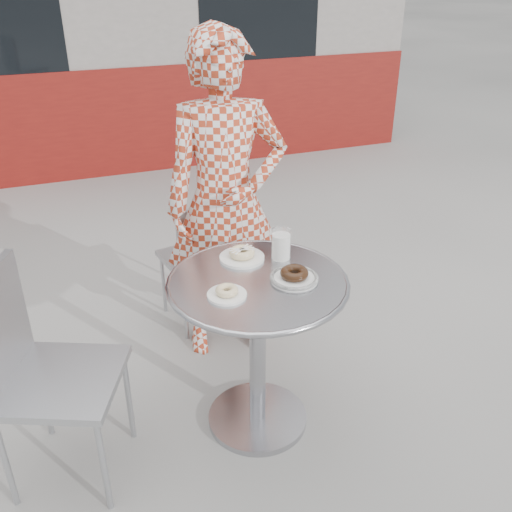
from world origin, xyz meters
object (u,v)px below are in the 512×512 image
object	(u,v)px
chair_left	(66,417)
plate_near	(227,293)
plate_checker	(294,276)
seated_person	(226,203)
bistro_table	(258,318)
plate_far	(242,255)
chair_far	(200,283)
milk_cup	(281,245)

from	to	relation	value
chair_left	plate_near	size ratio (longest dim) A/B	6.00
plate_checker	seated_person	bearing A→B (deg)	95.74
plate_near	seated_person	bearing A→B (deg)	72.26
bistro_table	seated_person	world-z (taller)	seated_person
plate_far	plate_near	distance (m)	0.30
chair_far	seated_person	xyz separation A→B (m)	(0.08, -0.28, 0.59)
chair_far	plate_near	bearing A→B (deg)	72.01
bistro_table	plate_near	distance (m)	0.26
bistro_table	plate_checker	distance (m)	0.25
chair_left	plate_far	bearing A→B (deg)	-53.97
chair_far	chair_left	distance (m)	1.20
milk_cup	chair_left	bearing A→B (deg)	-172.35
chair_left	plate_checker	bearing A→B (deg)	-70.15
chair_far	seated_person	bearing A→B (deg)	97.25
chair_left	plate_far	size ratio (longest dim) A/B	4.75
chair_left	plate_far	world-z (taller)	chair_left
bistro_table	plate_far	world-z (taller)	plate_far
chair_left	plate_near	world-z (taller)	chair_left
seated_person	milk_cup	distance (m)	0.50
seated_person	milk_cup	world-z (taller)	seated_person
bistro_table	chair_left	size ratio (longest dim) A/B	0.82
plate_checker	milk_cup	world-z (taller)	milk_cup
plate_far	plate_near	size ratio (longest dim) A/B	1.26
seated_person	plate_checker	xyz separation A→B (m)	(0.07, -0.68, -0.06)
chair_far	plate_far	xyz separation A→B (m)	(0.01, -0.71, 0.53)
chair_left	seated_person	size ratio (longest dim) A/B	0.55
plate_near	plate_checker	size ratio (longest dim) A/B	0.77
bistro_table	seated_person	bearing A→B (deg)	83.59
milk_cup	seated_person	bearing A→B (deg)	100.38
chair_left	plate_checker	distance (m)	1.07
plate_near	chair_left	bearing A→B (deg)	173.20
chair_left	plate_near	distance (m)	0.83
chair_far	plate_checker	xyz separation A→B (m)	(0.15, -0.95, 0.53)
chair_far	milk_cup	distance (m)	0.97
chair_far	chair_left	world-z (taller)	chair_left
bistro_table	plate_far	xyz separation A→B (m)	(0.00, 0.19, 0.20)
seated_person	plate_far	world-z (taller)	seated_person
plate_near	milk_cup	bearing A→B (deg)	33.90
chair_far	plate_near	distance (m)	1.12
chair_far	plate_checker	size ratio (longest dim) A/B	3.94
plate_near	plate_checker	bearing A→B (deg)	4.01
milk_cup	plate_checker	bearing A→B (deg)	-96.38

